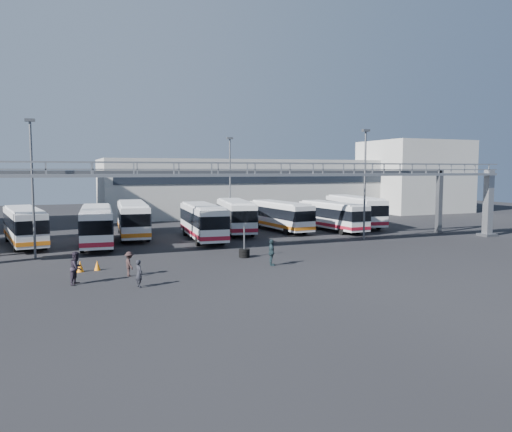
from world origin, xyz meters
name	(u,v)px	position (x,y,z in m)	size (l,w,h in m)	color
ground	(277,262)	(0.00, 0.00, 0.00)	(140.00, 140.00, 0.00)	black
gantry	(247,182)	(0.00, 5.87, 5.51)	(51.40, 5.15, 7.10)	gray
warehouse	(246,187)	(12.00, 38.00, 4.00)	(42.00, 14.00, 8.00)	#9E9E99
building_right	(414,177)	(38.00, 32.00, 5.50)	(14.00, 12.00, 11.00)	#B2B2AD
light_pole_left	(32,181)	(-16.00, 8.00, 5.73)	(0.70, 0.35, 10.21)	#4C4F54
light_pole_mid	(365,179)	(12.00, 7.00, 5.73)	(0.70, 0.35, 10.21)	#4C4F54
light_pole_back	(230,177)	(4.00, 22.00, 5.73)	(0.70, 0.35, 10.21)	#4C4F54
bus_1	(24,225)	(-17.06, 14.97, 1.80)	(4.19, 10.96, 3.25)	silver
bus_2	(97,224)	(-11.29, 12.65, 1.85)	(3.37, 11.17, 3.34)	silver
bus_3	(133,218)	(-7.63, 17.09, 1.88)	(3.51, 11.35, 3.39)	silver
bus_4	(203,220)	(-1.87, 12.67, 1.84)	(3.41, 11.10, 3.32)	silver
bus_5	(235,215)	(2.85, 16.91, 1.86)	(4.47, 11.35, 3.36)	silver
bus_6	(280,215)	(7.71, 16.30, 1.73)	(3.12, 10.47, 3.14)	silver
bus_7	(332,215)	(12.97, 14.42, 1.71)	(3.00, 10.29, 3.09)	silver
bus_8	(355,210)	(17.64, 17.33, 1.91)	(4.19, 11.64, 3.46)	silver
pedestrian_a	(139,274)	(-10.26, -4.24, 0.77)	(0.56, 0.37, 1.55)	black
pedestrian_b	(76,268)	(-13.46, -2.17, 0.94)	(0.92, 0.71, 1.88)	black
pedestrian_c	(129,264)	(-10.37, -1.09, 0.76)	(0.99, 0.57, 1.53)	black
pedestrian_d	(272,253)	(-0.91, -1.20, 0.90)	(1.06, 0.44, 1.81)	#1C2C33
cone_left	(80,266)	(-13.13, 1.43, 0.37)	(0.46, 0.46, 0.73)	orange
cone_right	(97,265)	(-12.07, 1.56, 0.32)	(0.41, 0.41, 0.64)	orange
tire_stack	(244,252)	(-1.52, 2.50, 0.39)	(0.81, 0.81, 2.31)	black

